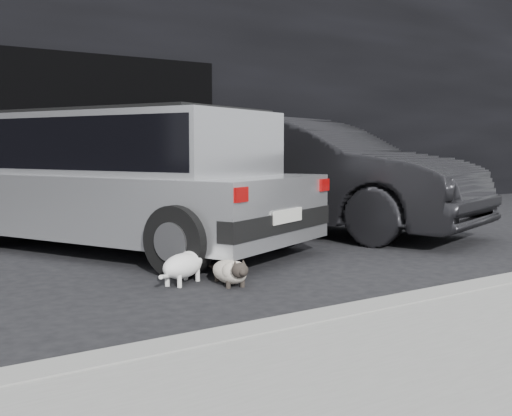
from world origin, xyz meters
TOP-DOWN VIEW (x-y plane):
  - ground at (0.00, 0.00)m, footprint 80.00×80.00m
  - building_facade at (1.00, 6.00)m, footprint 34.00×4.00m
  - garage_opening at (1.00, 3.99)m, footprint 4.00×0.10m
  - curb at (1.00, -2.60)m, footprint 18.00×0.25m
  - silver_hatchback at (0.26, 1.18)m, footprint 3.50×4.70m
  - second_car at (2.92, 1.25)m, footprint 3.16×5.07m
  - cat_siamese at (0.17, -1.09)m, footprint 0.35×0.74m
  - cat_white at (-0.11, -0.78)m, footprint 0.64×0.47m

SIDE VIEW (x-z plane):
  - ground at x=0.00m, z-range 0.00..0.00m
  - curb at x=1.00m, z-range 0.00..0.12m
  - cat_siamese at x=0.17m, z-range -0.01..0.25m
  - cat_white at x=-0.11m, z-range 0.00..0.34m
  - second_car at x=2.92m, z-range 0.00..1.58m
  - silver_hatchback at x=0.26m, z-range 0.07..1.66m
  - garage_opening at x=1.00m, z-range 0.00..2.60m
  - building_facade at x=1.00m, z-range 0.00..5.00m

